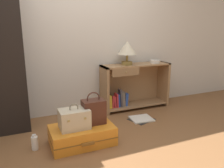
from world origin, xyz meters
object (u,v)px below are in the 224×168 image
at_px(table_lamp, 127,49).
at_px(open_book_on_floor, 141,119).
at_px(train_case, 74,119).
at_px(bottle, 35,143).
at_px(handbag, 94,111).
at_px(suitcase_large, 82,135).
at_px(bookshelf, 132,86).
at_px(bowl, 155,62).

distance_m(table_lamp, open_book_on_floor, 1.10).
relative_size(table_lamp, train_case, 1.11).
height_order(table_lamp, bottle, table_lamp).
height_order(bottle, open_book_on_floor, bottle).
bearing_deg(handbag, suitcase_large, -167.70).
bearing_deg(train_case, bookshelf, 35.82).
bearing_deg(open_book_on_floor, bowl, 42.61).
height_order(bowl, suitcase_large, bowl).
xyz_separation_m(bowl, train_case, (-1.59, -0.82, -0.43)).
bearing_deg(bookshelf, open_book_on_floor, -103.07).
relative_size(bowl, open_book_on_floor, 0.40).
distance_m(train_case, open_book_on_floor, 1.18).
height_order(table_lamp, bowl, table_lamp).
distance_m(bookshelf, open_book_on_floor, 0.64).
distance_m(bowl, open_book_on_floor, 1.02).
relative_size(bookshelf, handbag, 2.97).
bearing_deg(bowl, suitcase_large, -151.64).
bearing_deg(bottle, open_book_on_floor, 9.93).
height_order(suitcase_large, train_case, train_case).
bearing_deg(bowl, table_lamp, 176.19).
xyz_separation_m(table_lamp, open_book_on_floor, (-0.00, -0.50, -0.97)).
bearing_deg(bowl, bookshelf, 172.81).
bearing_deg(handbag, table_lamp, 43.85).
bearing_deg(bottle, bookshelf, 25.49).
xyz_separation_m(bowl, handbag, (-1.35, -0.78, -0.40)).
xyz_separation_m(bottle, open_book_on_floor, (1.52, 0.27, -0.07)).
xyz_separation_m(bookshelf, train_case, (-1.20, -0.87, -0.04)).
height_order(bowl, open_book_on_floor, bowl).
bearing_deg(train_case, bottle, 168.73).
relative_size(bookshelf, table_lamp, 3.11).
relative_size(bowl, suitcase_large, 0.22).
bearing_deg(open_book_on_floor, bottle, -170.07).
height_order(suitcase_large, open_book_on_floor, suitcase_large).
xyz_separation_m(handbag, bottle, (-0.68, 0.05, -0.28)).
relative_size(bookshelf, suitcase_large, 1.56).
distance_m(bowl, train_case, 1.84).
relative_size(bookshelf, train_case, 3.46).
bearing_deg(bookshelf, train_case, -144.18).
relative_size(bowl, bottle, 0.90).
height_order(suitcase_large, bottle, suitcase_large).
xyz_separation_m(suitcase_large, bottle, (-0.52, 0.08, -0.03)).
bearing_deg(suitcase_large, open_book_on_floor, 19.11).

